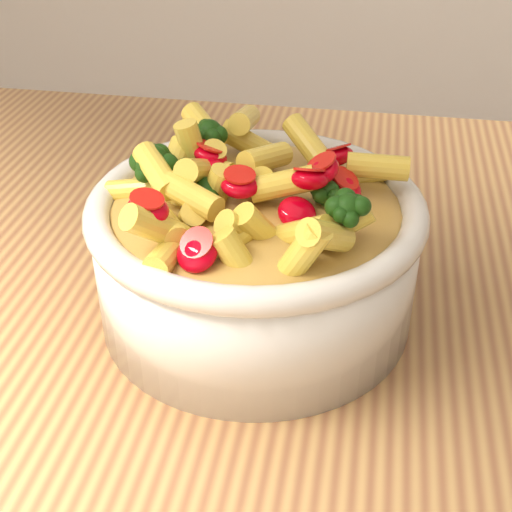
# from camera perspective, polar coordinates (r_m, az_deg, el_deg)

# --- Properties ---
(table) EXTENTS (1.20, 0.80, 0.90)m
(table) POSITION_cam_1_polar(r_m,az_deg,el_deg) (0.65, -1.78, -9.93)
(table) COLOR #B0834B
(table) RESTS_ON ground
(serving_bowl) EXTENTS (0.24, 0.24, 0.11)m
(serving_bowl) POSITION_cam_1_polar(r_m,az_deg,el_deg) (0.53, 0.00, 0.12)
(serving_bowl) COLOR silver
(serving_bowl) RESTS_ON table
(pasta_salad) EXTENTS (0.19, 0.19, 0.04)m
(pasta_salad) POSITION_cam_1_polar(r_m,az_deg,el_deg) (0.50, 0.00, 6.39)
(pasta_salad) COLOR #F2D74C
(pasta_salad) RESTS_ON serving_bowl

